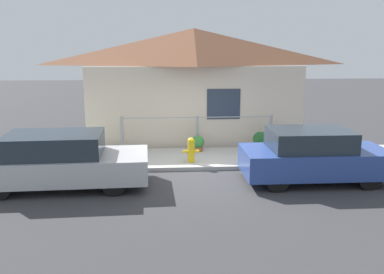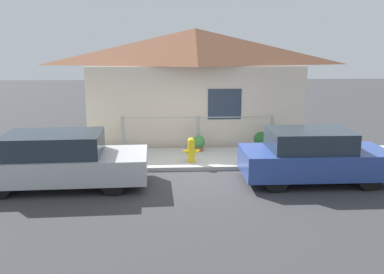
{
  "view_description": "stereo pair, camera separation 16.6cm",
  "coord_description": "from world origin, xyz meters",
  "views": [
    {
      "loc": [
        -1.09,
        -11.35,
        3.49
      ],
      "look_at": [
        -0.29,
        0.3,
        0.9
      ],
      "focal_mm": 40.0,
      "sensor_mm": 36.0,
      "label": 1
    },
    {
      "loc": [
        -0.92,
        -11.36,
        3.49
      ],
      "look_at": [
        -0.29,
        0.3,
        0.9
      ],
      "focal_mm": 40.0,
      "sensor_mm": 36.0,
      "label": 2
    }
  ],
  "objects": [
    {
      "name": "car_left",
      "position": [
        -3.61,
        -1.11,
        0.67
      ],
      "size": [
        4.21,
        1.88,
        1.35
      ],
      "rotation": [
        0.0,
        0.0,
        0.04
      ],
      "color": "#B7B7BC",
      "rests_on": "ground_plane"
    },
    {
      "name": "potted_plant_corner",
      "position": [
        2.03,
        1.92,
        0.41
      ],
      "size": [
        0.48,
        0.48,
        0.57
      ],
      "color": "#9E5638",
      "rests_on": "sidewalk"
    },
    {
      "name": "potted_plant_by_fence",
      "position": [
        -3.64,
        1.34,
        0.49
      ],
      "size": [
        0.56,
        0.56,
        0.69
      ],
      "color": "slate",
      "rests_on": "sidewalk"
    },
    {
      "name": "fence",
      "position": [
        0.0,
        2.08,
        0.71
      ],
      "size": [
        4.9,
        0.1,
        1.09
      ],
      "color": "#999993",
      "rests_on": "sidewalk"
    },
    {
      "name": "sidewalk",
      "position": [
        0.0,
        1.12,
        0.05
      ],
      "size": [
        24.0,
        2.23,
        0.11
      ],
      "color": "#B2AFA8",
      "rests_on": "ground_plane"
    },
    {
      "name": "potted_plant_near_hydrant",
      "position": [
        -0.0,
        1.79,
        0.37
      ],
      "size": [
        0.41,
        0.41,
        0.5
      ],
      "color": "#9E5638",
      "rests_on": "sidewalk"
    },
    {
      "name": "house",
      "position": [
        0.0,
        3.53,
        3.14
      ],
      "size": [
        7.64,
        2.23,
        3.96
      ],
      "color": "beige",
      "rests_on": "ground_plane"
    },
    {
      "name": "car_right",
      "position": [
        2.69,
        -1.11,
        0.67
      ],
      "size": [
        3.65,
        1.64,
        1.35
      ],
      "rotation": [
        0.0,
        0.0,
        0.0
      ],
      "color": "#2D4793",
      "rests_on": "ground_plane"
    },
    {
      "name": "fire_hydrant",
      "position": [
        -0.3,
        0.53,
        0.48
      ],
      "size": [
        0.47,
        0.21,
        0.72
      ],
      "color": "yellow",
      "rests_on": "sidewalk"
    },
    {
      "name": "ground_plane",
      "position": [
        0.0,
        0.0,
        0.0
      ],
      "size": [
        60.0,
        60.0,
        0.0
      ],
      "primitive_type": "plane",
      "color": "#38383A"
    }
  ]
}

